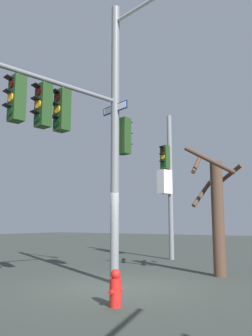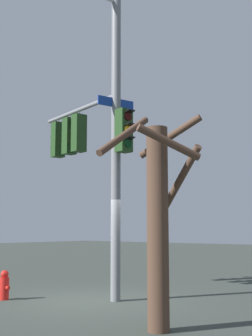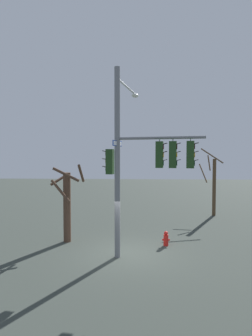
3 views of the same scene
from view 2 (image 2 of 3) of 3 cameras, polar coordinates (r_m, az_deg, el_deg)
ground_plane at (r=11.70m, az=-4.16°, el=-16.28°), size 80.00×80.00×0.00m
main_signal_pole_assembly at (r=12.52m, az=-4.18°, el=5.42°), size 4.30×4.32×8.31m
fire_hydrant at (r=12.27m, az=-14.96°, el=-14.02°), size 0.38×0.24×0.73m
bare_tree_across_street at (r=8.26m, az=3.99°, el=-5.64°), size 1.70×1.65×4.07m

